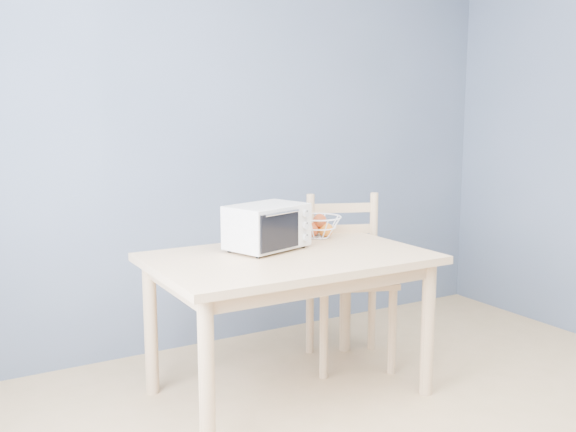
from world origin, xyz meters
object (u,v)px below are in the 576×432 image
fruit_basket (318,226)px  dining_chair (348,281)px  toaster_oven (265,227)px  dining_table (289,274)px

fruit_basket → dining_chair: (0.17, -0.07, -0.33)m
toaster_oven → fruit_basket: 0.46m
fruit_basket → dining_chair: size_ratio=0.31×
dining_table → dining_chair: dining_chair is taller
toaster_oven → dining_chair: toaster_oven is taller
dining_table → toaster_oven: size_ratio=2.94×
dining_table → toaster_oven: bearing=110.0°
dining_table → dining_chair: bearing=23.5°
fruit_basket → dining_chair: 0.38m
toaster_oven → dining_chair: size_ratio=0.48×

